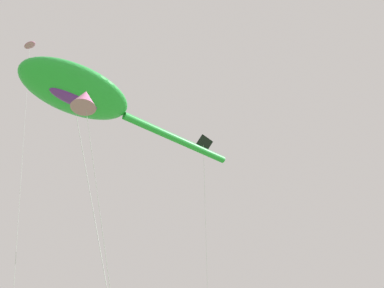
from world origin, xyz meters
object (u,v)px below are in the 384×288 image
Objects in this scene: small_kite_diamond_red at (204,152)px; small_kite_box_yellow at (85,100)px; big_show_kite at (82,94)px; small_kite_tiny_distant at (30,49)px.

small_kite_box_yellow is at bearing 97.76° from small_kite_diamond_red.
big_show_kite is at bearing 85.04° from small_kite_diamond_red.
small_kite_tiny_distant is 14.76m from small_kite_diamond_red.
small_kite_tiny_distant is 1.42× the size of small_kite_diamond_red.
small_kite_tiny_distant reaches higher than big_show_kite.
big_show_kite is 1.19× the size of small_kite_box_yellow.
big_show_kite is 9.38m from small_kite_diamond_red.
big_show_kite is 3.30m from small_kite_box_yellow.
small_kite_diamond_red reaches higher than big_show_kite.
big_show_kite is at bearing 71.42° from small_kite_box_yellow.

